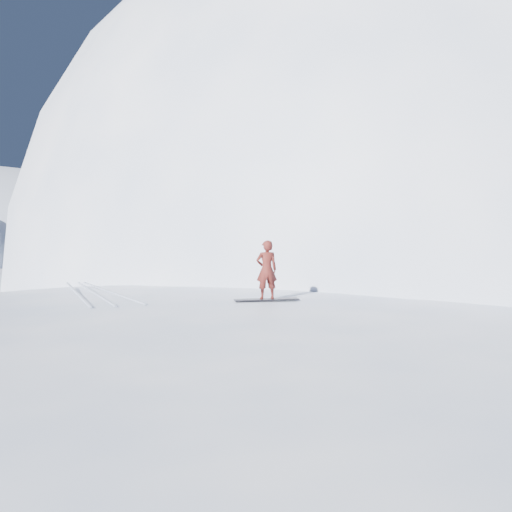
# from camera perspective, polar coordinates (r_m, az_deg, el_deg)

# --- Properties ---
(ground) EXTENTS (400.00, 400.00, 0.00)m
(ground) POSITION_cam_1_polar(r_m,az_deg,el_deg) (11.38, -10.04, -18.85)
(ground) COLOR white
(ground) RESTS_ON ground
(near_ridge) EXTENTS (36.00, 28.00, 4.80)m
(near_ridge) POSITION_cam_1_polar(r_m,az_deg,el_deg) (14.31, -7.24, -14.21)
(near_ridge) COLOR white
(near_ridge) RESTS_ON ground
(summit_peak) EXTENTS (60.00, 56.00, 56.00)m
(summit_peak) POSITION_cam_1_polar(r_m,az_deg,el_deg) (43.40, 16.15, -2.71)
(summit_peak) COLOR white
(summit_peak) RESTS_ON ground
(peak_shoulder) EXTENTS (28.00, 24.00, 18.00)m
(peak_shoulder) POSITION_cam_1_polar(r_m,az_deg,el_deg) (32.74, 3.85, -4.43)
(peak_shoulder) COLOR white
(peak_shoulder) RESTS_ON ground
(wind_bumps) EXTENTS (16.00, 14.40, 1.00)m
(wind_bumps) POSITION_cam_1_polar(r_m,az_deg,el_deg) (13.33, -13.51, -15.57)
(wind_bumps) COLOR white
(wind_bumps) RESTS_ON ground
(snowboard) EXTENTS (1.71, 0.45, 0.03)m
(snowboard) POSITION_cam_1_polar(r_m,az_deg,el_deg) (13.06, 1.22, -4.99)
(snowboard) COLOR black
(snowboard) RESTS_ON near_ridge
(snowboarder) EXTENTS (0.59, 0.41, 1.53)m
(snowboarder) POSITION_cam_1_polar(r_m,az_deg,el_deg) (12.97, 1.22, -1.58)
(snowboarder) COLOR maroon
(snowboarder) RESTS_ON snowboard
(board_tracks) EXTENTS (2.35, 5.93, 0.04)m
(board_tracks) POSITION_cam_1_polar(r_m,az_deg,el_deg) (15.39, -18.08, -3.90)
(board_tracks) COLOR silver
(board_tracks) RESTS_ON ground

